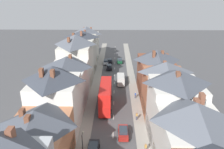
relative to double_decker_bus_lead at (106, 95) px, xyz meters
name	(u,v)px	position (x,y,z in m)	size (l,w,h in m)	color
pavement_left	(95,88)	(-3.29, 9.68, -2.75)	(2.20, 104.00, 0.14)	gray
pavement_right	(133,88)	(6.91, 9.68, -2.75)	(2.20, 104.00, 0.14)	gray
centre_line_dashes	(114,92)	(1.81, 7.68, -2.81)	(0.14, 97.80, 0.01)	silver
terrace_row_left	(68,79)	(-8.38, 1.42, 3.19)	(8.00, 82.07, 13.69)	beige
terrace_row_right	(179,118)	(11.99, -13.87, 3.14)	(8.00, 53.13, 12.96)	#A36042
double_decker_bus_lead	(106,95)	(0.00, 0.00, 0.00)	(2.74, 10.80, 5.30)	red
car_near_blue	(110,61)	(0.01, 31.11, -1.97)	(1.90, 3.84, 1.69)	black
car_near_silver	(93,149)	(-1.29, -15.03, -2.00)	(1.90, 4.33, 1.62)	black
car_parked_left_a	(109,67)	(0.01, 24.63, -1.96)	(1.90, 4.06, 1.71)	black
car_parked_right_a	(106,62)	(-1.29, 30.47, -2.01)	(1.90, 4.54, 1.59)	#B7BABF
car_mid_black	(120,61)	(3.61, 31.59, -1.98)	(1.90, 3.83, 1.67)	#144728
car_far_grey	(123,132)	(3.61, -10.58, -1.98)	(1.90, 4.08, 1.67)	maroon
delivery_van	(121,80)	(3.61, 12.72, -1.48)	(2.20, 5.20, 2.41)	silver
pedestrian_mid_left	(146,147)	(7.05, -14.71, -1.78)	(0.36, 0.22, 1.61)	brown
pedestrian_mid_right	(137,116)	(6.45, -5.40, -1.78)	(0.36, 0.22, 1.61)	#3D4256
pedestrian_far_left	(135,95)	(6.94, 3.98, -1.78)	(0.36, 0.22, 1.61)	#3D4256
street_lamp	(83,148)	(-2.44, -17.67, 0.43)	(0.20, 1.12, 5.50)	black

